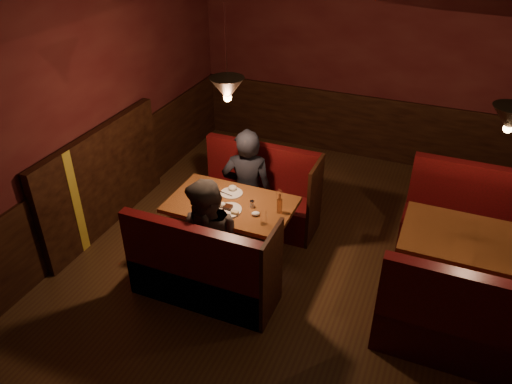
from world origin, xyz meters
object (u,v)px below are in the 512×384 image
at_px(main_table, 232,216).
at_px(main_bench_near, 202,276).
at_px(diner_b, 207,225).
at_px(diner_a, 247,168).
at_px(second_bench_far, 472,229).
at_px(second_table, 471,255).
at_px(second_bench_near, 464,331).
at_px(main_bench_far, 260,199).

bearing_deg(main_table, main_bench_near, -88.83).
bearing_deg(diner_b, diner_a, 107.02).
distance_m(second_bench_far, diner_a, 2.70).
bearing_deg(second_table, second_bench_near, -87.80).
relative_size(second_bench_near, diner_b, 0.94).
distance_m(main_bench_near, diner_b, 0.53).
xyz_separation_m(main_table, diner_a, (-0.08, 0.61, 0.28)).
xyz_separation_m(main_bench_near, second_bench_far, (2.51, 1.88, 0.02)).
height_order(second_bench_far, diner_b, diner_b).
bearing_deg(second_bench_far, main_bench_far, -172.70).
bearing_deg(diner_b, main_bench_far, 102.28).
height_order(diner_a, diner_b, diner_a).
distance_m(main_bench_far, second_bench_near, 2.85).
xyz_separation_m(main_bench_far, diner_b, (-0.02, -1.35, 0.49)).
distance_m(second_bench_near, diner_b, 2.58).
xyz_separation_m(main_bench_near, second_table, (2.48, 1.05, 0.25)).
bearing_deg(main_bench_far, diner_a, -121.00).
bearing_deg(diner_a, second_bench_far, 174.06).
relative_size(main_bench_far, second_bench_far, 0.99).
bearing_deg(main_bench_far, diner_b, -90.96).
height_order(second_table, diner_a, diner_a).
bearing_deg(main_bench_near, diner_b, 96.15).
height_order(main_bench_far, second_table, main_bench_far).
bearing_deg(second_bench_near, main_bench_near, -174.92).
relative_size(second_table, second_bench_far, 0.90).
relative_size(main_table, diner_b, 0.84).
distance_m(second_table, second_bench_near, 0.86).
bearing_deg(second_bench_far, second_table, -92.20).
distance_m(main_table, second_table, 2.51).
distance_m(main_table, diner_a, 0.68).
xyz_separation_m(main_table, main_bench_far, (0.02, 0.78, -0.24)).
bearing_deg(main_bench_far, second_table, -11.59).
bearing_deg(main_bench_near, diner_a, 94.14).
distance_m(main_bench_far, diner_b, 1.44).
height_order(main_table, second_table, main_table).
xyz_separation_m(main_bench_far, second_table, (2.48, -0.51, 0.25)).
bearing_deg(second_bench_near, second_bench_far, 90.00).
relative_size(main_bench_far, main_bench_near, 1.00).
bearing_deg(diner_a, main_bench_near, 77.58).
xyz_separation_m(main_table, diner_b, (-0.01, -0.57, 0.25)).
bearing_deg(diner_a, main_table, 81.33).
relative_size(main_bench_far, second_bench_near, 0.99).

